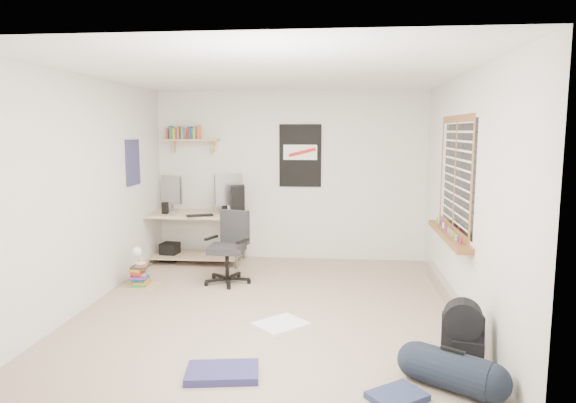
# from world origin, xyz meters

# --- Properties ---
(floor) EXTENTS (4.00, 4.50, 0.01)m
(floor) POSITION_xyz_m (0.00, 0.00, -0.01)
(floor) COLOR gray
(floor) RESTS_ON ground
(ceiling) EXTENTS (4.00, 4.50, 0.01)m
(ceiling) POSITION_xyz_m (0.00, 0.00, 2.50)
(ceiling) COLOR white
(ceiling) RESTS_ON ground
(back_wall) EXTENTS (4.00, 0.01, 2.50)m
(back_wall) POSITION_xyz_m (0.00, 2.25, 1.25)
(back_wall) COLOR silver
(back_wall) RESTS_ON ground
(left_wall) EXTENTS (0.01, 4.50, 2.50)m
(left_wall) POSITION_xyz_m (-2.00, 0.00, 1.25)
(left_wall) COLOR silver
(left_wall) RESTS_ON ground
(right_wall) EXTENTS (0.01, 4.50, 2.50)m
(right_wall) POSITION_xyz_m (2.00, 0.00, 1.25)
(right_wall) COLOR silver
(right_wall) RESTS_ON ground
(desk) EXTENTS (1.70, 0.92, 0.74)m
(desk) POSITION_xyz_m (-1.44, 1.85, 0.36)
(desk) COLOR tan
(desk) RESTS_ON floor
(monitor_left) EXTENTS (0.38, 0.26, 0.41)m
(monitor_left) POSITION_xyz_m (-1.72, 1.94, 0.95)
(monitor_left) COLOR #97969B
(monitor_left) RESTS_ON desk
(monitor_right) EXTENTS (0.40, 0.30, 0.45)m
(monitor_right) POSITION_xyz_m (-0.85, 1.85, 0.96)
(monitor_right) COLOR #9E9EA3
(monitor_right) RESTS_ON desk
(pc_tower) EXTENTS (0.27, 0.42, 0.40)m
(pc_tower) POSITION_xyz_m (-0.73, 1.90, 0.94)
(pc_tower) COLOR black
(pc_tower) RESTS_ON desk
(keyboard) EXTENTS (0.38, 0.26, 0.02)m
(keyboard) POSITION_xyz_m (-1.20, 1.55, 0.75)
(keyboard) COLOR black
(keyboard) RESTS_ON desk
(speaker_left) EXTENTS (0.08, 0.08, 0.16)m
(speaker_left) POSITION_xyz_m (-1.75, 1.72, 0.82)
(speaker_left) COLOR black
(speaker_left) RESTS_ON desk
(speaker_right) EXTENTS (0.10, 0.10, 0.17)m
(speaker_right) POSITION_xyz_m (-0.93, 1.97, 0.83)
(speaker_right) COLOR black
(speaker_right) RESTS_ON desk
(office_chair) EXTENTS (0.77, 0.77, 0.91)m
(office_chair) POSITION_xyz_m (-0.67, 0.88, 0.49)
(office_chair) COLOR #252528
(office_chair) RESTS_ON floor
(wall_shelf) EXTENTS (0.80, 0.22, 0.24)m
(wall_shelf) POSITION_xyz_m (-1.45, 2.14, 1.78)
(wall_shelf) COLOR tan
(wall_shelf) RESTS_ON back_wall
(poster_back_wall) EXTENTS (0.62, 0.03, 0.92)m
(poster_back_wall) POSITION_xyz_m (0.15, 2.23, 1.55)
(poster_back_wall) COLOR black
(poster_back_wall) RESTS_ON back_wall
(poster_left_wall) EXTENTS (0.02, 0.42, 0.60)m
(poster_left_wall) POSITION_xyz_m (-1.99, 1.20, 1.50)
(poster_left_wall) COLOR navy
(poster_left_wall) RESTS_ON left_wall
(window) EXTENTS (0.10, 1.50, 1.26)m
(window) POSITION_xyz_m (1.95, 0.30, 1.45)
(window) COLOR brown
(window) RESTS_ON right_wall
(baseboard_heater) EXTENTS (0.08, 2.50, 0.18)m
(baseboard_heater) POSITION_xyz_m (1.96, 0.30, 0.09)
(baseboard_heater) COLOR #B7B2A8
(baseboard_heater) RESTS_ON floor
(backpack) EXTENTS (0.38, 0.32, 0.44)m
(backpack) POSITION_xyz_m (1.75, -1.19, 0.20)
(backpack) COLOR black
(backpack) RESTS_ON floor
(duffel_bag) EXTENTS (0.41, 0.41, 0.58)m
(duffel_bag) POSITION_xyz_m (1.58, -1.62, 0.14)
(duffel_bag) COLOR black
(duffel_bag) RESTS_ON floor
(tshirt) EXTENTS (0.61, 0.61, 0.04)m
(tshirt) POSITION_xyz_m (0.18, -0.53, 0.02)
(tshirt) COLOR white
(tshirt) RESTS_ON floor
(jeans_a) EXTENTS (0.61, 0.44, 0.06)m
(jeans_a) POSITION_xyz_m (-0.16, -1.59, 0.03)
(jeans_a) COLOR navy
(jeans_a) RESTS_ON floor
(jeans_b) EXTENTS (0.48, 0.46, 0.05)m
(jeans_b) POSITION_xyz_m (1.16, -1.81, 0.03)
(jeans_b) COLOR #222C4E
(jeans_b) RESTS_ON floor
(book_stack) EXTENTS (0.47, 0.40, 0.29)m
(book_stack) POSITION_xyz_m (-1.72, 0.64, 0.15)
(book_stack) COLOR brown
(book_stack) RESTS_ON floor
(desk_lamp) EXTENTS (0.13, 0.22, 0.21)m
(desk_lamp) POSITION_xyz_m (-1.70, 0.62, 0.38)
(desk_lamp) COLOR white
(desk_lamp) RESTS_ON book_stack
(subwoofer) EXTENTS (0.26, 0.26, 0.27)m
(subwoofer) POSITION_xyz_m (-1.75, 1.86, 0.14)
(subwoofer) COLOR black
(subwoofer) RESTS_ON floor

